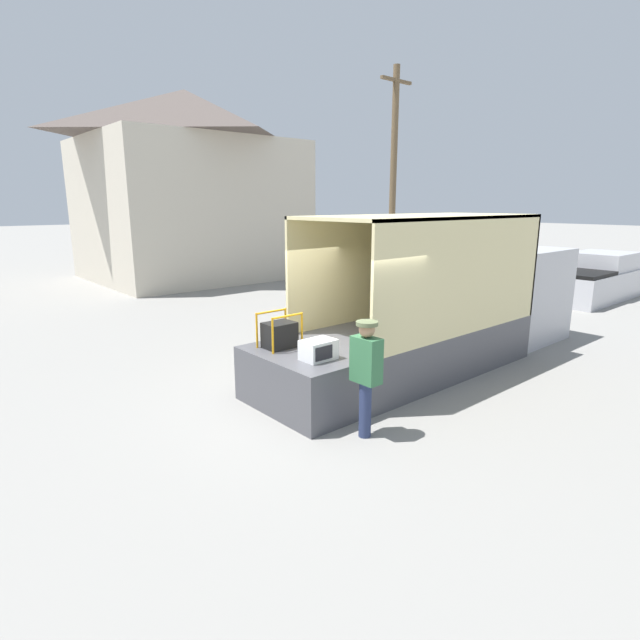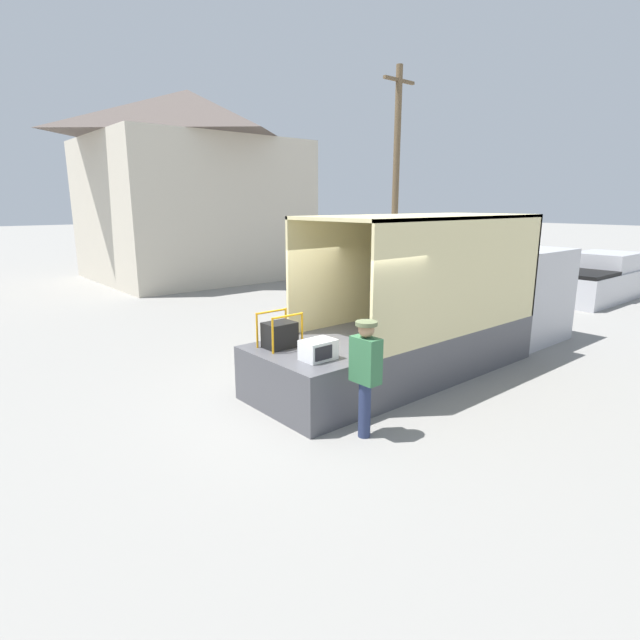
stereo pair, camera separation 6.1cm
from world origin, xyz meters
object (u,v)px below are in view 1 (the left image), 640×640
(portable_generator, at_px, (280,334))
(worker_person, at_px, (366,367))
(pickup_truck_silver, at_px, (595,280))
(box_truck, at_px, (466,312))
(microwave, at_px, (318,350))
(utility_pole, at_px, (393,173))

(portable_generator, bearing_deg, worker_person, -87.56)
(pickup_truck_silver, bearing_deg, box_truck, -174.95)
(microwave, relative_size, worker_person, 0.30)
(worker_person, xyz_separation_m, utility_pole, (12.01, 10.13, 3.52))
(portable_generator, bearing_deg, pickup_truck_silver, 1.38)
(microwave, bearing_deg, pickup_truck_silver, 5.19)
(portable_generator, relative_size, pickup_truck_silver, 0.13)
(microwave, relative_size, portable_generator, 0.83)
(box_truck, xyz_separation_m, portable_generator, (-4.79, 0.48, 0.22))
(microwave, bearing_deg, portable_generator, 92.86)
(box_truck, relative_size, microwave, 13.95)
(worker_person, relative_size, utility_pole, 0.20)
(microwave, distance_m, pickup_truck_silver, 14.06)
(worker_person, relative_size, pickup_truck_silver, 0.34)
(microwave, xyz_separation_m, pickup_truck_silver, (13.99, 1.27, -0.43))
(box_truck, relative_size, worker_person, 4.25)
(portable_generator, xyz_separation_m, utility_pole, (12.09, 8.20, 3.41))
(microwave, height_order, portable_generator, portable_generator)
(worker_person, bearing_deg, utility_pole, 40.14)
(box_truck, xyz_separation_m, worker_person, (-4.71, -1.45, 0.11))
(portable_generator, xyz_separation_m, worker_person, (0.08, -1.93, -0.11))
(microwave, distance_m, worker_person, 1.00)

